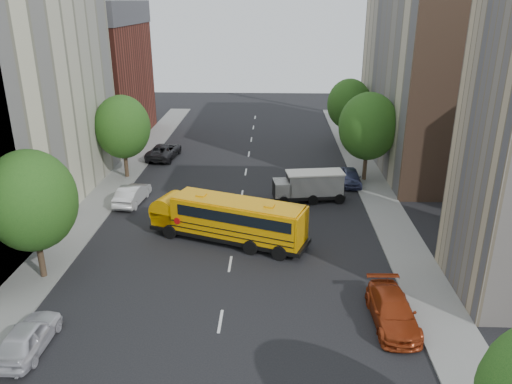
# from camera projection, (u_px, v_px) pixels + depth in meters

# --- Properties ---
(ground) EXTENTS (120.00, 120.00, 0.00)m
(ground) POSITION_uv_depth(u_px,v_px,m) (233.00, 249.00, 33.23)
(ground) COLOR black
(ground) RESTS_ON ground
(sidewalk_left) EXTENTS (3.00, 80.00, 0.12)m
(sidewalk_left) POSITION_uv_depth(u_px,v_px,m) (89.00, 216.00, 38.26)
(sidewalk_left) COLOR slate
(sidewalk_left) RESTS_ON ground
(sidewalk_right) EXTENTS (3.00, 80.00, 0.12)m
(sidewalk_right) POSITION_uv_depth(u_px,v_px,m) (390.00, 220.00, 37.49)
(sidewalk_right) COLOR slate
(sidewalk_right) RESTS_ON ground
(lane_markings) EXTENTS (0.15, 64.00, 0.01)m
(lane_markings) POSITION_uv_depth(u_px,v_px,m) (242.00, 195.00, 42.55)
(lane_markings) COLOR silver
(lane_markings) RESTS_ON ground
(building_left_redbrick) EXTENTS (10.00, 15.00, 13.00)m
(building_left_redbrick) POSITION_uv_depth(u_px,v_px,m) (96.00, 84.00, 57.60)
(building_left_redbrick) COLOR maroon
(building_left_redbrick) RESTS_ON ground
(building_right_far) EXTENTS (10.00, 22.00, 18.00)m
(building_right_far) POSITION_uv_depth(u_px,v_px,m) (434.00, 72.00, 48.04)
(building_right_far) COLOR #B7AB8E
(building_right_far) RESTS_ON ground
(building_right_sidewall) EXTENTS (10.10, 0.30, 18.00)m
(building_right_sidewall) POSITION_uv_depth(u_px,v_px,m) (477.00, 92.00, 37.78)
(building_right_sidewall) COLOR brown
(building_right_sidewall) RESTS_ON ground
(street_tree_1) EXTENTS (5.12, 5.12, 7.90)m
(street_tree_1) POSITION_uv_depth(u_px,v_px,m) (31.00, 201.00, 28.09)
(street_tree_1) COLOR #38281C
(street_tree_1) RESTS_ON ground
(street_tree_2) EXTENTS (4.99, 4.99, 7.71)m
(street_tree_2) POSITION_uv_depth(u_px,v_px,m) (122.00, 127.00, 44.92)
(street_tree_2) COLOR #38281C
(street_tree_2) RESTS_ON ground
(street_tree_4) EXTENTS (5.25, 5.25, 8.10)m
(street_tree_4) POSITION_uv_depth(u_px,v_px,m) (368.00, 126.00, 44.09)
(street_tree_4) COLOR #38281C
(street_tree_4) RESTS_ON ground
(street_tree_5) EXTENTS (4.86, 4.86, 7.51)m
(street_tree_5) POSITION_uv_depth(u_px,v_px,m) (349.00, 104.00, 55.42)
(street_tree_5) COLOR #38281C
(street_tree_5) RESTS_ON ground
(school_bus) EXTENTS (11.26, 6.27, 3.14)m
(school_bus) POSITION_uv_depth(u_px,v_px,m) (227.00, 217.00, 33.83)
(school_bus) COLOR black
(school_bus) RESTS_ON ground
(safari_truck) EXTENTS (6.00, 2.89, 2.47)m
(safari_truck) POSITION_uv_depth(u_px,v_px,m) (309.00, 186.00, 40.87)
(safari_truck) COLOR black
(safari_truck) RESTS_ON ground
(parked_car_0) EXTENTS (1.80, 4.40, 1.50)m
(parked_car_0) POSITION_uv_depth(u_px,v_px,m) (28.00, 337.00, 23.41)
(parked_car_0) COLOR silver
(parked_car_0) RESTS_ON ground
(parked_car_1) EXTENTS (2.10, 4.85, 1.55)m
(parked_car_1) POSITION_uv_depth(u_px,v_px,m) (132.00, 194.00, 40.52)
(parked_car_1) COLOR silver
(parked_car_1) RESTS_ON ground
(parked_car_2) EXTENTS (3.14, 5.87, 1.57)m
(parked_car_2) POSITION_uv_depth(u_px,v_px,m) (164.00, 151.00, 52.13)
(parked_car_2) COLOR black
(parked_car_2) RESTS_ON ground
(parked_car_3) EXTENTS (2.21, 5.17, 1.49)m
(parked_car_3) POSITION_uv_depth(u_px,v_px,m) (392.00, 311.00, 25.38)
(parked_car_3) COLOR #953213
(parked_car_3) RESTS_ON ground
(parked_car_4) EXTENTS (1.65, 4.10, 1.40)m
(parked_car_4) POSITION_uv_depth(u_px,v_px,m) (351.00, 177.00, 44.66)
(parked_car_4) COLOR #383C62
(parked_car_4) RESTS_ON ground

